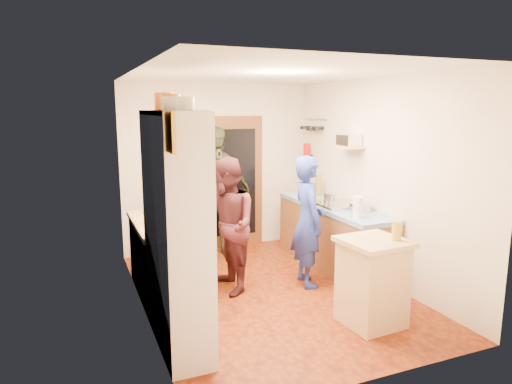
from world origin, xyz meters
TOP-DOWN VIEW (x-y plane):
  - floor at (0.00, 0.00)m, footprint 3.00×4.00m
  - ceiling at (0.00, 0.00)m, footprint 3.00×4.00m
  - wall_back at (0.00, 2.01)m, footprint 3.00×0.02m
  - wall_front at (0.00, -2.01)m, footprint 3.00×0.02m
  - wall_left at (-1.51, 0.00)m, footprint 0.02×4.00m
  - wall_right at (1.51, 0.00)m, footprint 0.02×4.00m
  - door_frame at (0.25, 1.97)m, footprint 0.95×0.06m
  - door_glass at (0.25, 1.94)m, footprint 0.70×0.02m
  - hutch_body at (-1.30, -0.80)m, footprint 0.40×1.20m
  - hutch_top_shelf at (-1.30, -0.80)m, footprint 0.40×1.14m
  - plate_stack at (-1.30, -1.06)m, footprint 0.27×0.27m
  - orange_pot_a at (-1.30, -0.75)m, footprint 0.18×0.18m
  - orange_pot_b at (-1.30, -0.46)m, footprint 0.18×0.18m
  - left_counter_base at (-1.20, 0.45)m, footprint 0.60×1.40m
  - left_counter_top at (-1.20, 0.45)m, footprint 0.64×1.44m
  - toaster at (-1.15, 0.00)m, footprint 0.27×0.21m
  - kettle at (-1.25, 0.32)m, footprint 0.19×0.19m
  - orange_bowl at (-1.12, 0.53)m, footprint 0.18×0.18m
  - chopping_board at (-1.18, 0.96)m, footprint 0.32×0.25m
  - right_counter_base at (1.20, 0.50)m, footprint 0.60×2.20m
  - right_counter_top at (1.20, 0.50)m, footprint 0.62×2.22m
  - hob at (1.20, 0.41)m, footprint 0.55×0.58m
  - pot_on_hob at (1.15, 0.51)m, footprint 0.19×0.19m
  - bottle_a at (1.05, 1.14)m, footprint 0.08×0.08m
  - bottle_b at (1.18, 1.24)m, footprint 0.09×0.09m
  - bottle_c at (1.31, 1.13)m, footprint 0.10×0.10m
  - paper_towel at (1.05, -0.27)m, footprint 0.15×0.15m
  - mixing_bowl at (1.30, 0.03)m, footprint 0.30×0.30m
  - island_base at (0.64, -1.15)m, footprint 0.59×0.59m
  - island_top at (0.64, -1.15)m, footprint 0.66×0.66m
  - cutting_board at (0.59, -1.11)m, footprint 0.37×0.31m
  - oil_jar at (0.83, -1.26)m, footprint 0.10×0.10m
  - pan_rail at (1.46, 1.52)m, footprint 0.02×0.65m
  - pan_hang_a at (1.40, 1.35)m, footprint 0.18×0.18m
  - pan_hang_b at (1.40, 1.55)m, footprint 0.16×0.16m
  - pan_hang_c at (1.40, 1.75)m, footprint 0.17×0.17m
  - wall_shelf at (1.37, 0.45)m, footprint 0.26×0.42m
  - radio at (1.37, 0.45)m, footprint 0.22×0.30m
  - ext_bracket at (1.47, 1.70)m, footprint 0.06×0.10m
  - fire_extinguisher at (1.41, 1.70)m, footprint 0.11×0.11m
  - picture_frame at (-1.48, -1.55)m, footprint 0.03×0.25m
  - person_hob at (0.58, 0.04)m, footprint 0.48×0.65m
  - person_left at (-0.43, 0.27)m, footprint 0.65×0.82m
  - person_back at (-0.16, 1.62)m, footprint 1.20×0.62m

SIDE VIEW (x-z plane):
  - floor at x=0.00m, z-range -0.02..0.00m
  - right_counter_base at x=1.20m, z-range 0.00..0.84m
  - left_counter_base at x=-1.20m, z-range 0.00..0.85m
  - island_base at x=0.64m, z-range 0.00..0.86m
  - person_hob at x=0.58m, z-range 0.00..1.65m
  - person_left at x=-0.43m, z-range 0.00..1.65m
  - right_counter_top at x=1.20m, z-range 0.84..0.90m
  - left_counter_top at x=-1.20m, z-range 0.85..0.90m
  - island_top at x=0.64m, z-range 0.86..0.91m
  - cutting_board at x=0.59m, z-range 0.89..0.91m
  - chopping_board at x=-1.18m, z-range 0.90..0.92m
  - hob at x=1.20m, z-range 0.90..0.94m
  - orange_bowl at x=-1.12m, z-range 0.90..0.98m
  - mixing_bowl at x=1.30m, z-range 0.90..1.01m
  - person_back at x=-0.16m, z-range 0.00..1.96m
  - toaster at x=-1.15m, z-range 0.90..1.08m
  - kettle at x=-1.25m, z-range 0.90..1.09m
  - pot_on_hob at x=1.15m, z-range 0.94..1.06m
  - oil_jar at x=0.83m, z-range 0.91..1.11m
  - paper_towel at x=1.05m, z-range 0.90..1.16m
  - bottle_b at x=1.18m, z-range 0.90..1.18m
  - bottle_a at x=1.05m, z-range 0.90..1.19m
  - door_frame at x=0.25m, z-range 0.00..2.10m
  - door_glass at x=0.25m, z-range 0.20..1.90m
  - bottle_c at x=1.31m, z-range 0.90..1.23m
  - hutch_body at x=-1.30m, z-range 0.00..2.20m
  - wall_back at x=0.00m, z-range 0.00..2.60m
  - wall_front at x=0.00m, z-range 0.00..2.60m
  - wall_left at x=-1.51m, z-range 0.00..2.60m
  - wall_right at x=1.51m, z-range 0.00..2.60m
  - ext_bracket at x=1.47m, z-range 1.43..1.47m
  - fire_extinguisher at x=1.41m, z-range 1.34..1.66m
  - wall_shelf at x=1.37m, z-range 1.69..1.71m
  - radio at x=1.37m, z-range 1.72..1.86m
  - pan_hang_b at x=1.40m, z-range 1.88..1.92m
  - pan_hang_c at x=1.40m, z-range 1.89..1.93m
  - pan_hang_a at x=1.40m, z-range 1.90..1.94m
  - pan_rail at x=1.46m, z-range 2.04..2.06m
  - picture_frame at x=-1.48m, z-range 1.90..2.20m
  - hutch_top_shelf at x=-1.30m, z-range 2.16..2.20m
  - plate_stack at x=-1.30m, z-range 2.20..2.31m
  - orange_pot_a at x=-1.30m, z-range 2.20..2.34m
  - orange_pot_b at x=-1.30m, z-range 2.20..2.36m
  - ceiling at x=0.00m, z-range 2.60..2.62m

